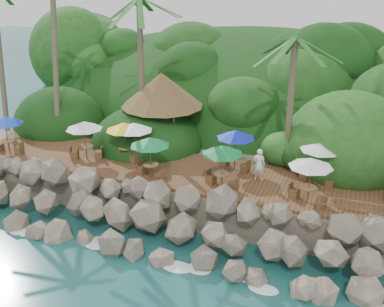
% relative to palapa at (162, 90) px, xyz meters
% --- Properties ---
extents(ground, '(140.00, 140.00, 0.00)m').
position_rel_palapa_xyz_m(ground, '(3.63, -10.05, -5.79)').
color(ground, '#19514F').
rests_on(ground, ground).
extents(land_base, '(32.00, 25.20, 2.10)m').
position_rel_palapa_xyz_m(land_base, '(3.63, 5.95, -4.74)').
color(land_base, gray).
rests_on(land_base, ground).
extents(jungle_hill, '(44.80, 28.00, 15.40)m').
position_rel_palapa_xyz_m(jungle_hill, '(3.63, 13.45, -5.79)').
color(jungle_hill, '#143811').
rests_on(jungle_hill, ground).
extents(seawall, '(29.00, 4.00, 2.30)m').
position_rel_palapa_xyz_m(seawall, '(3.63, -8.05, -4.64)').
color(seawall, gray).
rests_on(seawall, ground).
extents(terrace, '(26.00, 5.00, 0.20)m').
position_rel_palapa_xyz_m(terrace, '(3.63, -4.05, -3.59)').
color(terrace, brown).
rests_on(terrace, land_base).
extents(jungle_foliage, '(44.00, 16.00, 12.00)m').
position_rel_palapa_xyz_m(jungle_foliage, '(3.63, 4.95, -5.79)').
color(jungle_foliage, '#143811').
rests_on(jungle_foliage, ground).
extents(foam_line, '(25.20, 0.80, 0.06)m').
position_rel_palapa_xyz_m(foam_line, '(3.63, -9.75, -5.76)').
color(foam_line, white).
rests_on(foam_line, ground).
extents(palapa, '(5.42, 5.42, 4.60)m').
position_rel_palapa_xyz_m(palapa, '(0.00, 0.00, 0.00)').
color(palapa, brown).
rests_on(palapa, ground).
extents(dining_clusters, '(25.81, 5.00, 2.39)m').
position_rel_palapa_xyz_m(dining_clusters, '(4.83, -4.41, -1.51)').
color(dining_clusters, brown).
rests_on(dining_clusters, terrace).
extents(waiter, '(0.71, 0.50, 1.86)m').
position_rel_palapa_xyz_m(waiter, '(7.46, -3.85, -2.56)').
color(waiter, white).
rests_on(waiter, terrace).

